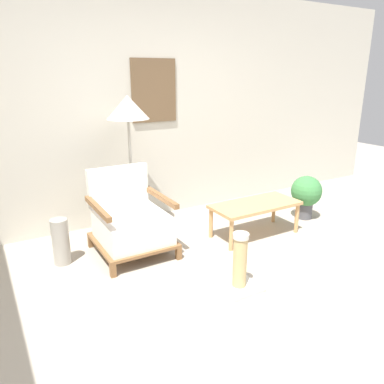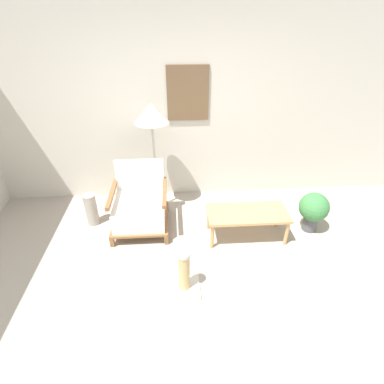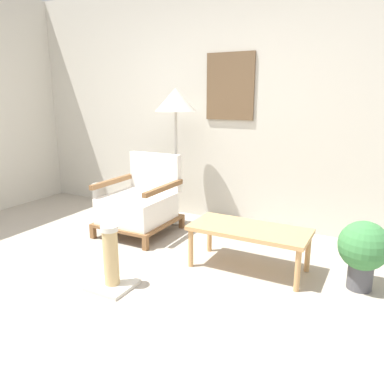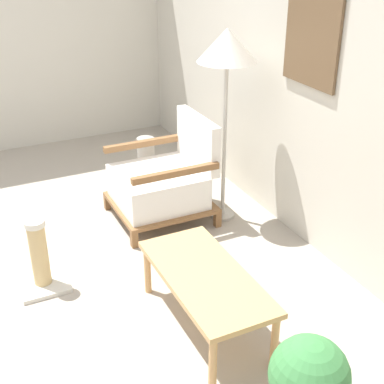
% 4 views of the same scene
% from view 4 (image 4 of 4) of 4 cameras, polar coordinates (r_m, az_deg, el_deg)
% --- Properties ---
extents(wall_back, '(8.00, 0.09, 2.70)m').
position_cam_4_polar(wall_back, '(3.93, 11.92, 13.86)').
color(wall_back, beige).
rests_on(wall_back, ground_plane).
extents(armchair, '(0.72, 0.76, 0.83)m').
position_cam_4_polar(armchair, '(4.33, -3.06, 1.12)').
color(armchair, brown).
rests_on(armchair, ground_plane).
extents(floor_lamp, '(0.44, 0.44, 1.53)m').
position_cam_4_polar(floor_lamp, '(4.00, 3.76, 14.74)').
color(floor_lamp, '#B7B2A8').
rests_on(floor_lamp, ground_plane).
extents(coffee_table, '(1.00, 0.46, 0.38)m').
position_cam_4_polar(coffee_table, '(3.16, 1.45, -9.39)').
color(coffee_table, tan).
rests_on(coffee_table, ground_plane).
extents(vase, '(0.16, 0.16, 0.45)m').
position_cam_4_polar(vase, '(4.97, -4.90, 3.33)').
color(vase, '#9E998E').
rests_on(vase, ground_plane).
extents(potted_plant, '(0.38, 0.38, 0.54)m').
position_cam_4_polar(potted_plant, '(2.64, 12.33, -19.02)').
color(potted_plant, '#4C4C51').
rests_on(potted_plant, ground_plane).
extents(scratching_post, '(0.32, 0.32, 0.51)m').
position_cam_4_polar(scratching_post, '(3.70, -15.87, -7.19)').
color(scratching_post, beige).
rests_on(scratching_post, ground_plane).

